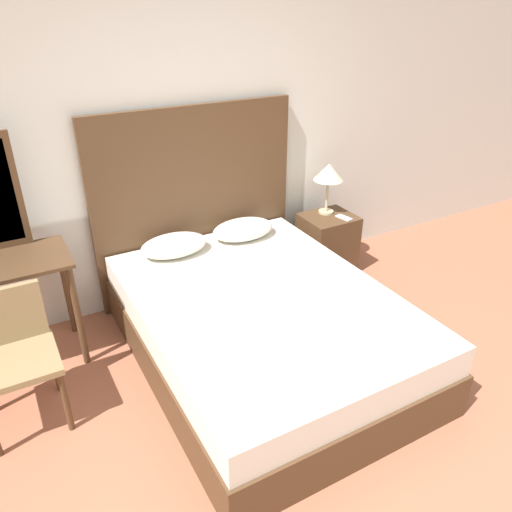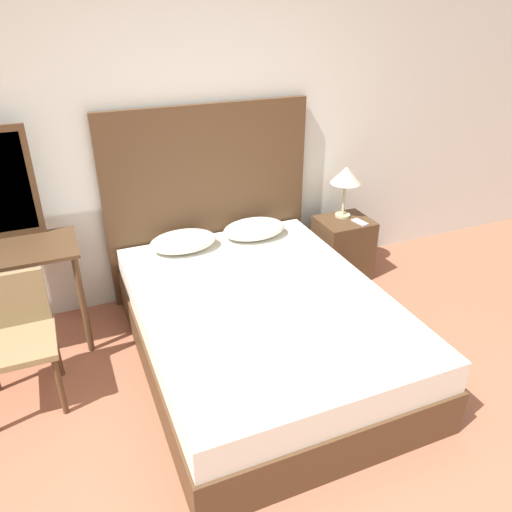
{
  "view_description": "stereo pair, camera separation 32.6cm",
  "coord_description": "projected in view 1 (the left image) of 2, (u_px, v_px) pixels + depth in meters",
  "views": [
    {
      "loc": [
        -1.32,
        -1.19,
        2.29
      ],
      "look_at": [
        0.08,
        1.32,
        0.76
      ],
      "focal_mm": 35.0,
      "sensor_mm": 36.0,
      "label": 1
    },
    {
      "loc": [
        -1.03,
        -1.34,
        2.29
      ],
      "look_at": [
        0.08,
        1.32,
        0.76
      ],
      "focal_mm": 35.0,
      "sensor_mm": 36.0,
      "label": 2
    }
  ],
  "objects": [
    {
      "name": "chair",
      "position": [
        13.0,
        349.0,
        2.85
      ],
      "size": [
        0.45,
        0.44,
        0.82
      ],
      "color": "olive",
      "rests_on": "ground_plane"
    },
    {
      "name": "bed",
      "position": [
        264.0,
        328.0,
        3.42
      ],
      "size": [
        1.6,
        2.15,
        0.51
      ],
      "color": "#4C331E",
      "rests_on": "ground_plane"
    },
    {
      "name": "headboard",
      "position": [
        196.0,
        204.0,
        4.02
      ],
      "size": [
        1.68,
        0.05,
        1.56
      ],
      "color": "#4C331E",
      "rests_on": "ground_plane"
    },
    {
      "name": "ground_plane",
      "position": [
        368.0,
        496.0,
        2.56
      ],
      "size": [
        16.0,
        16.0,
        0.0
      ],
      "primitive_type": "plane",
      "color": "#9E5B42"
    },
    {
      "name": "phone_on_nightstand",
      "position": [
        344.0,
        218.0,
        4.35
      ],
      "size": [
        0.1,
        0.16,
        0.01
      ],
      "color": "#B7B7BC",
      "rests_on": "nightstand"
    },
    {
      "name": "pillow_right",
      "position": [
        243.0,
        229.0,
        4.05
      ],
      "size": [
        0.52,
        0.33,
        0.15
      ],
      "color": "silver",
      "rests_on": "bed"
    },
    {
      "name": "table_lamp",
      "position": [
        329.0,
        174.0,
        4.29
      ],
      "size": [
        0.26,
        0.26,
        0.45
      ],
      "color": "tan",
      "rests_on": "nightstand"
    },
    {
      "name": "wall_back",
      "position": [
        178.0,
        133.0,
        3.78
      ],
      "size": [
        10.0,
        0.06,
        2.7
      ],
      "color": "silver",
      "rests_on": "ground_plane"
    },
    {
      "name": "pillow_left",
      "position": [
        174.0,
        245.0,
        3.79
      ],
      "size": [
        0.52,
        0.33,
        0.15
      ],
      "color": "silver",
      "rests_on": "bed"
    },
    {
      "name": "nightstand",
      "position": [
        327.0,
        244.0,
        4.52
      ],
      "size": [
        0.45,
        0.39,
        0.55
      ],
      "color": "#4C331E",
      "rests_on": "ground_plane"
    },
    {
      "name": "phone_on_bed",
      "position": [
        248.0,
        273.0,
        3.55
      ],
      "size": [
        0.11,
        0.16,
        0.01
      ],
      "color": "#B7B7BC",
      "rests_on": "bed"
    }
  ]
}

